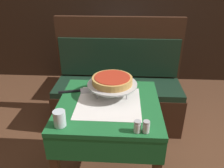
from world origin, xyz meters
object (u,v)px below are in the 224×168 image
at_px(dining_table_front, 109,117).
at_px(water_glass_near, 60,118).
at_px(pizza_pan_stand, 112,85).
at_px(deep_dish_pizza, 112,80).
at_px(booth_bench, 118,95).
at_px(condiment_caddy, 125,38).
at_px(pizza_server, 78,91).
at_px(dining_table_rear, 121,50).
at_px(salt_shaker, 137,126).
at_px(pepper_shaker, 146,127).

distance_m(dining_table_front, water_glass_near, 0.41).
bearing_deg(pizza_pan_stand, deep_dish_pizza, 97.13).
bearing_deg(deep_dish_pizza, water_glass_near, -126.34).
bearing_deg(deep_dish_pizza, booth_bench, 88.22).
bearing_deg(water_glass_near, condiment_caddy, 78.68).
bearing_deg(dining_table_front, condiment_caddy, 86.37).
distance_m(dining_table_front, pizza_pan_stand, 0.23).
distance_m(pizza_pan_stand, condiment_caddy, 1.41).
xyz_separation_m(pizza_server, condiment_caddy, (0.34, 1.37, 0.04)).
height_order(dining_table_front, booth_bench, booth_bench).
height_order(deep_dish_pizza, pizza_server, deep_dish_pizza).
bearing_deg(condiment_caddy, dining_table_rear, -137.45).
distance_m(booth_bench, water_glass_near, 1.18).
bearing_deg(water_glass_near, salt_shaker, -3.83).
distance_m(deep_dish_pizza, water_glass_near, 0.48).
xyz_separation_m(booth_bench, deep_dish_pizza, (-0.02, -0.68, 0.51)).
bearing_deg(salt_shaker, deep_dish_pizza, 111.65).
distance_m(salt_shaker, pepper_shaker, 0.05).
distance_m(dining_table_front, dining_table_rear, 1.48).
bearing_deg(condiment_caddy, booth_bench, -94.51).
bearing_deg(salt_shaker, pizza_server, 133.85).
height_order(dining_table_rear, salt_shaker, salt_shaker).
relative_size(dining_table_rear, deep_dish_pizza, 2.57).
bearing_deg(pizza_server, booth_bench, 66.49).
bearing_deg(deep_dish_pizza, pizza_server, 173.16).
distance_m(dining_table_rear, pizza_pan_stand, 1.38).
bearing_deg(pepper_shaker, deep_dish_pizza, 117.29).
bearing_deg(dining_table_rear, deep_dish_pizza, -91.57).
xyz_separation_m(dining_table_front, salt_shaker, (0.18, -0.30, 0.15)).
distance_m(salt_shaker, condiment_caddy, 1.82).
bearing_deg(pepper_shaker, pizza_server, 136.97).
height_order(water_glass_near, condiment_caddy, condiment_caddy).
bearing_deg(dining_table_front, pepper_shaker, -52.51).
relative_size(water_glass_near, pepper_shaker, 1.33).
height_order(booth_bench, salt_shaker, booth_bench).
height_order(deep_dish_pizza, condiment_caddy, condiment_caddy).
height_order(pizza_pan_stand, water_glass_near, water_glass_near).
bearing_deg(pizza_pan_stand, booth_bench, 88.22).
distance_m(pizza_pan_stand, water_glass_near, 0.47).
relative_size(booth_bench, deep_dish_pizza, 4.65).
bearing_deg(water_glass_near, booth_bench, 74.16).
bearing_deg(salt_shaker, pepper_shaker, 0.00).
xyz_separation_m(dining_table_front, deep_dish_pizza, (0.02, 0.11, 0.24)).
bearing_deg(deep_dish_pizza, condiment_caddy, 86.81).
bearing_deg(pizza_server, dining_table_rear, 77.44).
xyz_separation_m(dining_table_front, water_glass_near, (-0.26, -0.27, 0.17)).
xyz_separation_m(deep_dish_pizza, pepper_shaker, (0.21, -0.41, -0.08)).
height_order(pizza_pan_stand, deep_dish_pizza, deep_dish_pizza).
distance_m(dining_table_rear, salt_shaker, 1.79).
relative_size(pizza_pan_stand, deep_dish_pizza, 1.24).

